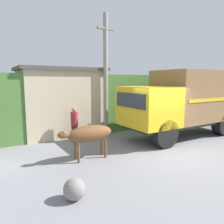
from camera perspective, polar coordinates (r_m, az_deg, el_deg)
name	(u,v)px	position (r m, az deg, el deg)	size (l,w,h in m)	color
ground_plane	(172,152)	(9.12, 15.32, -9.96)	(60.00, 60.00, 0.00)	gray
hillside_embankment	(95,100)	(14.22, -4.59, 3.19)	(32.00, 5.41, 3.12)	#4C7A38
building_backdrop	(62,101)	(11.72, -12.99, 2.81)	(4.32, 2.70, 3.45)	#C6B793
cargo_truck	(187,100)	(11.64, 19.11, 2.99)	(6.69, 2.39, 3.29)	#2D2D2D
brown_cow	(89,134)	(7.82, -6.01, -5.73)	(2.04, 0.60, 1.24)	brown
pedestrian_on_hill	(74,123)	(10.20, -9.81, -2.82)	(0.42, 0.42, 1.59)	#38332D
utility_pole	(106,74)	(11.14, -1.69, 9.95)	(0.90, 0.23, 6.05)	gray
roadside_rock	(74,189)	(5.52, -9.82, -19.25)	(0.53, 0.53, 0.53)	gray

